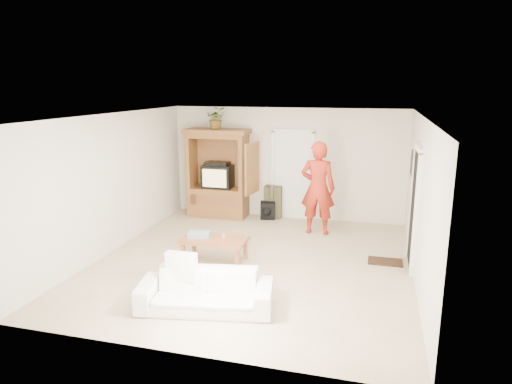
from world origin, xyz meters
TOP-DOWN VIEW (x-y plane):
  - floor at (0.00, 0.00)m, footprint 6.00×6.00m
  - ceiling at (0.00, 0.00)m, footprint 6.00×6.00m
  - wall_back at (0.00, 3.00)m, footprint 5.50×0.00m
  - wall_front at (0.00, -3.00)m, footprint 5.50×0.00m
  - wall_left at (-2.75, 0.00)m, footprint 0.00×6.00m
  - wall_right at (2.75, 0.00)m, footprint 0.00×6.00m
  - armoire at (-1.58, 2.66)m, footprint 1.82×1.14m
  - door_back at (0.15, 2.97)m, footprint 0.85×0.05m
  - doorway_right at (2.73, 0.60)m, footprint 0.05×0.90m
  - framed_picture at (2.73, 1.90)m, footprint 0.03×0.60m
  - doormat at (2.30, 0.60)m, footprint 0.60×0.40m
  - plant at (-1.60, 2.63)m, footprint 0.56×0.53m
  - man at (0.88, 1.94)m, footprint 0.73×0.49m
  - sofa at (-0.18, -1.88)m, footprint 1.98×1.05m
  - coffee_table at (-0.68, -0.13)m, footprint 1.16×0.65m
  - towel at (-0.97, -0.13)m, footprint 0.43×0.35m
  - candle at (-0.52, -0.08)m, footprint 0.08×0.08m
  - backpack_black at (-0.37, 2.66)m, footprint 0.37×0.26m
  - backpack_olive at (-0.28, 2.85)m, footprint 0.42×0.32m

SIDE VIEW (x-z plane):
  - floor at x=0.00m, z-range 0.00..0.00m
  - doormat at x=2.30m, z-range 0.00..0.02m
  - backpack_black at x=-0.37m, z-range 0.00..0.42m
  - sofa at x=-0.18m, z-range 0.00..0.55m
  - coffee_table at x=-0.68m, z-range 0.16..0.59m
  - backpack_olive at x=-0.28m, z-range 0.00..0.77m
  - towel at x=-0.97m, z-range 0.43..0.51m
  - candle at x=-0.52m, z-range 0.43..0.53m
  - armoire at x=-1.58m, z-range -0.14..1.96m
  - man at x=0.88m, z-range 0.00..1.99m
  - door_back at x=0.15m, z-range 0.00..2.04m
  - doorway_right at x=2.73m, z-range 0.00..2.04m
  - wall_back at x=0.00m, z-range -1.45..4.05m
  - wall_front at x=0.00m, z-range -1.45..4.05m
  - wall_left at x=-2.75m, z-range -1.70..4.30m
  - wall_right at x=2.75m, z-range -1.70..4.30m
  - framed_picture at x=2.73m, z-range 1.36..1.84m
  - plant at x=-1.60m, z-range 2.10..2.61m
  - ceiling at x=0.00m, z-range 2.60..2.60m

